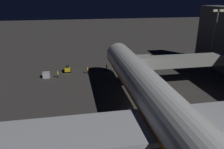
% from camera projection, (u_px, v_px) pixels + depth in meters
% --- Properties ---
extents(ground_plane, '(320.00, 320.00, 0.00)m').
position_uv_depth(ground_plane, '(141.00, 114.00, 38.75)').
color(ground_plane, '#383533').
extents(airliner_at_gate, '(55.90, 66.83, 18.05)m').
position_uv_depth(airliner_at_gate, '(169.00, 117.00, 26.98)').
color(airliner_at_gate, silver).
rests_on(airliner_at_gate, ground_plane).
extents(jet_bridge, '(23.13, 3.40, 7.34)m').
position_uv_depth(jet_bridge, '(180.00, 61.00, 49.21)').
color(jet_bridge, '#9E9E99').
rests_on(jet_bridge, ground_plane).
extents(apron_floodlight_mast, '(2.90, 0.50, 16.39)m').
position_uv_depth(apron_floodlight_mast, '(214.00, 36.00, 57.29)').
color(apron_floodlight_mast, '#59595E').
rests_on(apron_floodlight_mast, ground_plane).
extents(baggage_tug_lead, '(1.86, 2.29, 1.95)m').
position_uv_depth(baggage_tug_lead, '(68.00, 69.00, 59.69)').
color(baggage_tug_lead, yellow).
rests_on(baggage_tug_lead, ground_plane).
extents(baggage_container_near_belt, '(1.70, 1.55, 1.40)m').
position_uv_depth(baggage_container_near_belt, '(46.00, 75.00, 55.64)').
color(baggage_container_near_belt, '#B7BABF').
rests_on(baggage_container_near_belt, ground_plane).
extents(ground_crew_marshaller_fwd, '(0.40, 0.40, 1.76)m').
position_uv_depth(ground_crew_marshaller_fwd, '(107.00, 67.00, 60.56)').
color(ground_crew_marshaller_fwd, black).
rests_on(ground_crew_marshaller_fwd, ground_plane).
extents(ground_crew_under_port_wing, '(0.40, 0.40, 1.87)m').
position_uv_depth(ground_crew_under_port_wing, '(58.00, 74.00, 55.34)').
color(ground_crew_under_port_wing, black).
rests_on(ground_crew_under_port_wing, ground_plane).
extents(ground_crew_by_tug, '(0.40, 0.40, 1.76)m').
position_uv_depth(ground_crew_by_tug, '(87.00, 70.00, 58.45)').
color(ground_crew_by_tug, black).
rests_on(ground_crew_by_tug, ground_plane).
extents(traffic_cone_nose_port, '(0.36, 0.36, 0.55)m').
position_uv_depth(traffic_cone_nose_port, '(124.00, 72.00, 59.01)').
color(traffic_cone_nose_port, orange).
rests_on(traffic_cone_nose_port, ground_plane).
extents(traffic_cone_nose_starboard, '(0.36, 0.36, 0.55)m').
position_uv_depth(traffic_cone_nose_starboard, '(108.00, 73.00, 58.26)').
color(traffic_cone_nose_starboard, orange).
rests_on(traffic_cone_nose_starboard, ground_plane).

